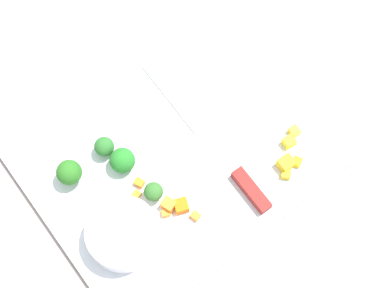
{
  "coord_description": "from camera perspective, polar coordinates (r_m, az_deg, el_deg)",
  "views": [
    {
      "loc": [
        0.2,
        0.26,
        0.8
      ],
      "look_at": [
        0.0,
        0.0,
        0.02
      ],
      "focal_mm": 52.64,
      "sensor_mm": 36.0,
      "label": 1
    }
  ],
  "objects": [
    {
      "name": "pepper_dice_0",
      "position": [
        0.86,
        9.8,
        0.2
      ],
      "size": [
        0.02,
        0.02,
        0.02
      ],
      "primitive_type": "cube",
      "rotation": [
        0.0,
        0.0,
        3.03
      ],
      "color": "yellow",
      "rests_on": "cutting_board"
    },
    {
      "name": "broccoli_floret_3",
      "position": [
        0.83,
        -7.07,
        -1.67
      ],
      "size": [
        0.04,
        0.04,
        0.04
      ],
      "color": "#87B35B",
      "rests_on": "cutting_board"
    },
    {
      "name": "carrot_dice_2",
      "position": [
        0.81,
        -1.09,
        -6.28
      ],
      "size": [
        0.03,
        0.03,
        0.02
      ],
      "primitive_type": "cube",
      "rotation": [
        0.0,
        0.0,
        1.18
      ],
      "color": "orange",
      "rests_on": "cutting_board"
    },
    {
      "name": "broccoli_floret_1",
      "position": [
        0.83,
        -12.33,
        -2.84
      ],
      "size": [
        0.04,
        0.04,
        0.04
      ],
      "color": "#8ABE60",
      "rests_on": "cutting_board"
    },
    {
      "name": "carrot_dice_0",
      "position": [
        0.81,
        0.35,
        -7.31
      ],
      "size": [
        0.01,
        0.02,
        0.01
      ],
      "primitive_type": "cube",
      "rotation": [
        0.0,
        0.0,
        1.8
      ],
      "color": "orange",
      "rests_on": "cutting_board"
    },
    {
      "name": "ground_plane",
      "position": [
        0.86,
        -0.0,
        -0.56
      ],
      "size": [
        4.0,
        4.0,
        0.0
      ],
      "primitive_type": "plane",
      "color": "gray"
    },
    {
      "name": "cutting_board",
      "position": [
        0.86,
        -0.0,
        -0.41
      ],
      "size": [
        0.48,
        0.33,
        0.01
      ],
      "primitive_type": "cube",
      "color": "white",
      "rests_on": "ground_plane"
    },
    {
      "name": "pepper_dice_2",
      "position": [
        0.84,
        9.51,
        -3.06
      ],
      "size": [
        0.02,
        0.02,
        0.01
      ],
      "primitive_type": "cube",
      "rotation": [
        0.0,
        0.0,
        2.3
      ],
      "color": "yellow",
      "rests_on": "cutting_board"
    },
    {
      "name": "broccoli_floret_2",
      "position": [
        0.84,
        -8.88,
        -0.28
      ],
      "size": [
        0.03,
        0.03,
        0.03
      ],
      "color": "#8AB659",
      "rests_on": "cutting_board"
    },
    {
      "name": "carrot_dice_4",
      "position": [
        0.83,
        -5.49,
        -3.76
      ],
      "size": [
        0.02,
        0.02,
        0.01
      ],
      "primitive_type": "cube",
      "rotation": [
        0.0,
        0.0,
        1.97
      ],
      "color": "orange",
      "rests_on": "cutting_board"
    },
    {
      "name": "broccoli_floret_0",
      "position": [
        0.81,
        -3.92,
        -4.85
      ],
      "size": [
        0.03,
        0.03,
        0.03
      ],
      "color": "#8AB95B",
      "rests_on": "cutting_board"
    },
    {
      "name": "carrot_dice_5",
      "position": [
        0.81,
        -2.66,
        -7.03
      ],
      "size": [
        0.01,
        0.01,
        0.01
      ],
      "primitive_type": "cube",
      "rotation": [
        0.0,
        0.0,
        1.2
      ],
      "color": "orange",
      "rests_on": "cutting_board"
    },
    {
      "name": "pepper_dice_4",
      "position": [
        0.87,
        10.33,
        1.27
      ],
      "size": [
        0.01,
        0.02,
        0.01
      ],
      "primitive_type": "cube",
      "rotation": [
        0.0,
        0.0,
        1.52
      ],
      "color": "yellow",
      "rests_on": "cutting_board"
    },
    {
      "name": "chef_knife",
      "position": [
        0.84,
        3.29,
        -1.34
      ],
      "size": [
        0.03,
        0.31,
        0.02
      ],
      "rotation": [
        0.0,
        0.0,
        4.68
      ],
      "color": "silver",
      "rests_on": "cutting_board"
    },
    {
      "name": "pepper_dice_1",
      "position": [
        0.85,
        10.57,
        -1.77
      ],
      "size": [
        0.02,
        0.02,
        0.01
      ],
      "primitive_type": "cube",
      "rotation": [
        0.0,
        0.0,
        0.45
      ],
      "color": "yellow",
      "rests_on": "cutting_board"
    },
    {
      "name": "pepper_dice_3",
      "position": [
        0.84,
        9.49,
        -1.95
      ],
      "size": [
        0.02,
        0.02,
        0.02
      ],
      "primitive_type": "cube",
      "rotation": [
        0.0,
        0.0,
        1.55
      ],
      "color": "yellow",
      "rests_on": "cutting_board"
    },
    {
      "name": "carrot_dice_1",
      "position": [
        0.82,
        -5.66,
        -5.15
      ],
      "size": [
        0.01,
        0.01,
        0.01
      ],
      "primitive_type": "cube",
      "rotation": [
        0.0,
        0.0,
        1.89
      ],
      "color": "orange",
      "rests_on": "cutting_board"
    },
    {
      "name": "prep_bowl",
      "position": [
        0.79,
        -6.99,
        -9.06
      ],
      "size": [
        0.1,
        0.1,
        0.04
      ],
      "primitive_type": "cylinder",
      "color": "white",
      "rests_on": "cutting_board"
    },
    {
      "name": "carrot_dice_3",
      "position": [
        0.81,
        -2.39,
        -6.17
      ],
      "size": [
        0.02,
        0.02,
        0.02
      ],
      "primitive_type": "cube",
      "rotation": [
        0.0,
        0.0,
        1.88
      ],
      "color": "orange",
      "rests_on": "cutting_board"
    }
  ]
}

